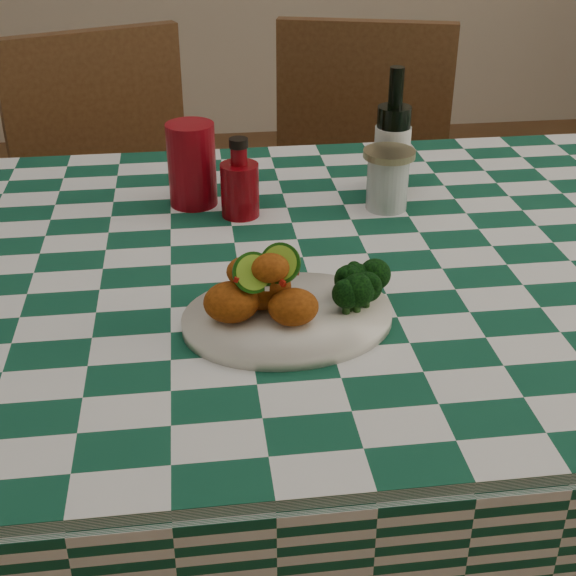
{
  "coord_description": "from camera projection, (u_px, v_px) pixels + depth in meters",
  "views": [
    {
      "loc": [
        -0.17,
        -1.1,
        1.36
      ],
      "look_at": [
        -0.05,
        -0.19,
        0.84
      ],
      "focal_mm": 50.0,
      "sensor_mm": 36.0,
      "label": 1
    }
  ],
  "objects": [
    {
      "name": "wooden_chair_left",
      "position": [
        133.0,
        249.0,
        1.95
      ],
      "size": [
        0.58,
        0.59,
        0.97
      ],
      "primitive_type": null,
      "rotation": [
        0.0,
        0.0,
        0.36
      ],
      "color": "#472814",
      "rests_on": "ground"
    },
    {
      "name": "dining_table",
      "position": [
        301.0,
        451.0,
        1.44
      ],
      "size": [
        1.66,
        1.06,
        0.79
      ],
      "primitive_type": null,
      "color": "#114933",
      "rests_on": "ground"
    },
    {
      "name": "mason_jar",
      "position": [
        388.0,
        180.0,
        1.39
      ],
      "size": [
        0.1,
        0.1,
        0.11
      ],
      "primitive_type": null,
      "rotation": [
        0.0,
        0.0,
        -0.1
      ],
      "color": "#B2BCBA",
      "rests_on": "dining_table"
    },
    {
      "name": "wooden_chair_right",
      "position": [
        353.0,
        236.0,
        2.01
      ],
      "size": [
        0.55,
        0.57,
        0.97
      ],
      "primitive_type": null,
      "rotation": [
        0.0,
        0.0,
        -0.27
      ],
      "color": "#472814",
      "rests_on": "ground"
    },
    {
      "name": "beer_bottle",
      "position": [
        393.0,
        130.0,
        1.44
      ],
      "size": [
        0.07,
        0.07,
        0.23
      ],
      "primitive_type": null,
      "rotation": [
        0.0,
        0.0,
        -0.02
      ],
      "color": "black",
      "rests_on": "dining_table"
    },
    {
      "name": "fried_chicken_pile",
      "position": [
        269.0,
        284.0,
        1.05
      ],
      "size": [
        0.14,
        0.1,
        0.09
      ],
      "primitive_type": null,
      "color": "#AA4C10",
      "rests_on": "plate"
    },
    {
      "name": "plate",
      "position": [
        288.0,
        318.0,
        1.08
      ],
      "size": [
        0.31,
        0.25,
        0.02
      ],
      "primitive_type": null,
      "rotation": [
        0.0,
        0.0,
        0.11
      ],
      "color": "white",
      "rests_on": "dining_table"
    },
    {
      "name": "broccoli_side",
      "position": [
        362.0,
        286.0,
        1.08
      ],
      "size": [
        0.07,
        0.07,
        0.05
      ],
      "primitive_type": null,
      "color": "black",
      "rests_on": "plate"
    },
    {
      "name": "red_tumbler",
      "position": [
        192.0,
        165.0,
        1.4
      ],
      "size": [
        0.11,
        0.11,
        0.15
      ],
      "primitive_type": "cylinder",
      "rotation": [
        0.0,
        0.0,
        0.41
      ],
      "color": "maroon",
      "rests_on": "dining_table"
    },
    {
      "name": "ketchup_bottle",
      "position": [
        240.0,
        178.0,
        1.36
      ],
      "size": [
        0.09,
        0.09,
        0.14
      ],
      "primitive_type": null,
      "rotation": [
        0.0,
        0.0,
        -0.41
      ],
      "color": "#6C050B",
      "rests_on": "dining_table"
    }
  ]
}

